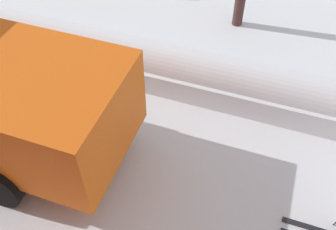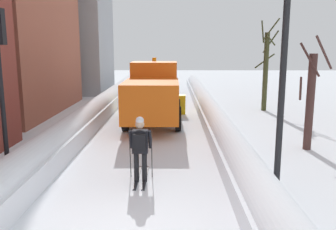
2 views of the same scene
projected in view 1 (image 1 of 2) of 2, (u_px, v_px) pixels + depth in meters
snowbank_right at (49, 41)px, 9.43m from camera, size 1.10×36.00×1.00m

